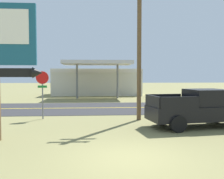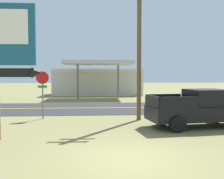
% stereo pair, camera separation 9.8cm
% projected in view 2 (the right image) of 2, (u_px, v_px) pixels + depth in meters
% --- Properties ---
extents(ground_plane, '(180.00, 180.00, 0.00)m').
position_uv_depth(ground_plane, '(128.00, 158.00, 8.23)').
color(ground_plane, olive).
extents(road_asphalt, '(140.00, 8.00, 0.02)m').
position_uv_depth(road_asphalt, '(108.00, 108.00, 21.19)').
color(road_asphalt, '#2B2B2D').
rests_on(road_asphalt, ground).
extents(road_centre_line, '(126.00, 0.20, 0.01)m').
position_uv_depth(road_centre_line, '(108.00, 108.00, 21.19)').
color(road_centre_line, gold).
rests_on(road_centre_line, road_asphalt).
extents(stop_sign, '(0.80, 0.08, 2.95)m').
position_uv_depth(stop_sign, '(43.00, 86.00, 15.71)').
color(stop_sign, slate).
rests_on(stop_sign, ground).
extents(utility_pole, '(1.63, 0.26, 9.14)m').
position_uv_depth(utility_pole, '(139.00, 39.00, 15.20)').
color(utility_pole, brown).
rests_on(utility_pole, ground).
extents(gas_station, '(12.00, 11.50, 4.40)m').
position_uv_depth(gas_station, '(98.00, 81.00, 35.98)').
color(gas_station, beige).
rests_on(gas_station, ground).
extents(pickup_black_parked_on_lawn, '(5.42, 2.76, 1.96)m').
position_uv_depth(pickup_black_parked_on_lawn, '(199.00, 109.00, 13.25)').
color(pickup_black_parked_on_lawn, black).
rests_on(pickup_black_parked_on_lawn, ground).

